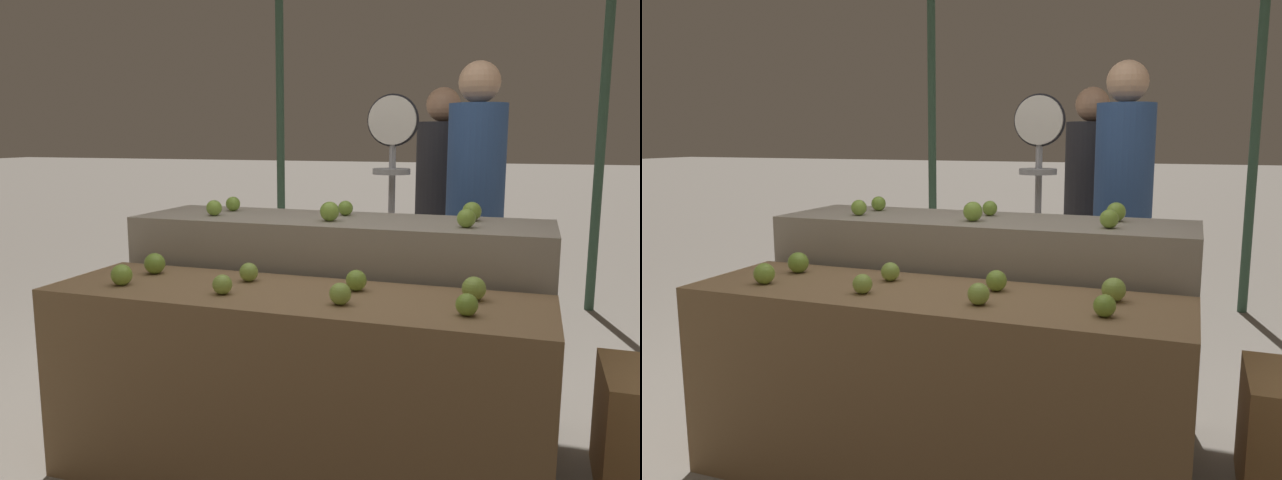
% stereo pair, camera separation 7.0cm
% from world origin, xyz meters
% --- Properties ---
extents(display_counter_front, '(1.87, 0.55, 0.76)m').
position_xyz_m(display_counter_front, '(0.00, 0.00, 0.38)').
color(display_counter_front, olive).
rests_on(display_counter_front, ground_plane).
extents(display_counter_back, '(1.87, 0.55, 0.96)m').
position_xyz_m(display_counter_back, '(0.00, 0.60, 0.48)').
color(display_counter_back, gray).
rests_on(display_counter_back, ground_plane).
extents(apple_front_0, '(0.08, 0.08, 0.08)m').
position_xyz_m(apple_front_0, '(-0.66, -0.10, 0.80)').
color(apple_front_0, '#84AD3D').
rests_on(apple_front_0, display_counter_front).
extents(apple_front_1, '(0.07, 0.07, 0.07)m').
position_xyz_m(apple_front_1, '(-0.22, -0.10, 0.80)').
color(apple_front_1, '#8EB247').
rests_on(apple_front_1, display_counter_front).
extents(apple_front_2, '(0.08, 0.08, 0.08)m').
position_xyz_m(apple_front_2, '(0.22, -0.10, 0.80)').
color(apple_front_2, '#8EB247').
rests_on(apple_front_2, display_counter_front).
extents(apple_front_3, '(0.07, 0.07, 0.07)m').
position_xyz_m(apple_front_3, '(0.65, -0.10, 0.80)').
color(apple_front_3, '#7AA338').
rests_on(apple_front_3, display_counter_front).
extents(apple_front_4, '(0.09, 0.09, 0.09)m').
position_xyz_m(apple_front_4, '(-0.65, 0.11, 0.80)').
color(apple_front_4, '#7AA338').
rests_on(apple_front_4, display_counter_front).
extents(apple_front_5, '(0.08, 0.08, 0.08)m').
position_xyz_m(apple_front_5, '(-0.22, 0.11, 0.80)').
color(apple_front_5, '#8EB247').
rests_on(apple_front_5, display_counter_front).
extents(apple_front_6, '(0.08, 0.08, 0.08)m').
position_xyz_m(apple_front_6, '(0.22, 0.10, 0.80)').
color(apple_front_6, '#84AD3D').
rests_on(apple_front_6, display_counter_front).
extents(apple_front_7, '(0.08, 0.08, 0.08)m').
position_xyz_m(apple_front_7, '(0.65, 0.11, 0.80)').
color(apple_front_7, '#8EB247').
rests_on(apple_front_7, display_counter_front).
extents(apple_back_0, '(0.07, 0.07, 0.07)m').
position_xyz_m(apple_back_0, '(-0.58, 0.50, 1.00)').
color(apple_back_0, '#84AD3D').
rests_on(apple_back_0, display_counter_back).
extents(apple_back_1, '(0.09, 0.09, 0.09)m').
position_xyz_m(apple_back_1, '(-0.01, 0.50, 1.00)').
color(apple_back_1, '#84AD3D').
rests_on(apple_back_1, display_counter_back).
extents(apple_back_2, '(0.08, 0.08, 0.08)m').
position_xyz_m(apple_back_2, '(0.58, 0.49, 1.00)').
color(apple_back_2, '#84AD3D').
rests_on(apple_back_2, display_counter_back).
extents(apple_back_3, '(0.07, 0.07, 0.07)m').
position_xyz_m(apple_back_3, '(-0.58, 0.70, 1.00)').
color(apple_back_3, '#7AA338').
rests_on(apple_back_3, display_counter_back).
extents(apple_back_4, '(0.07, 0.07, 0.07)m').
position_xyz_m(apple_back_4, '(0.00, 0.71, 1.00)').
color(apple_back_4, '#7AA338').
rests_on(apple_back_4, display_counter_back).
extents(apple_back_5, '(0.08, 0.08, 0.08)m').
position_xyz_m(apple_back_5, '(0.58, 0.71, 1.00)').
color(apple_back_5, '#84AD3D').
rests_on(apple_back_5, display_counter_back).
extents(produce_scale, '(0.27, 0.20, 1.55)m').
position_xyz_m(produce_scale, '(0.11, 1.19, 1.12)').
color(produce_scale, '#99999E').
rests_on(produce_scale, ground_plane).
extents(person_vendor_at_scale, '(0.38, 0.38, 1.73)m').
position_xyz_m(person_vendor_at_scale, '(0.52, 1.49, 1.02)').
color(person_vendor_at_scale, '#2D2D38').
rests_on(person_vendor_at_scale, ground_plane).
extents(person_customer_left, '(0.42, 0.42, 1.63)m').
position_xyz_m(person_customer_left, '(0.27, 1.95, 0.95)').
color(person_customer_left, '#2D2D38').
rests_on(person_customer_left, ground_plane).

